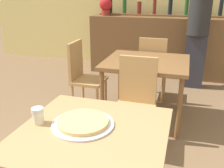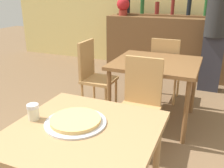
% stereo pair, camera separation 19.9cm
% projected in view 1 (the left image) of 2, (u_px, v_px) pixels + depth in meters
% --- Properties ---
extents(dining_table_near, '(0.90, 0.88, 0.73)m').
position_uv_depth(dining_table_near, '(93.00, 142.00, 1.55)').
color(dining_table_near, '#A87F51').
rests_on(dining_table_near, ground_plane).
extents(dining_table_far, '(0.98, 0.90, 0.76)m').
position_uv_depth(dining_table_far, '(146.00, 67.00, 2.98)').
color(dining_table_far, brown).
rests_on(dining_table_far, ground_plane).
extents(bar_counter, '(2.60, 0.56, 1.08)m').
position_uv_depth(bar_counter, '(159.00, 46.00, 4.77)').
color(bar_counter, brown).
rests_on(bar_counter, ground_plane).
extents(bar_back_shelf, '(2.39, 0.24, 0.35)m').
position_uv_depth(bar_back_shelf, '(160.00, 12.00, 4.69)').
color(bar_back_shelf, brown).
rests_on(bar_back_shelf, bar_counter).
extents(chair_far_side_front, '(0.40, 0.40, 0.93)m').
position_uv_depth(chair_far_side_front, '(135.00, 99.00, 2.48)').
color(chair_far_side_front, tan).
rests_on(chair_far_side_front, ground_plane).
extents(chair_far_side_back, '(0.40, 0.40, 0.93)m').
position_uv_depth(chair_far_side_back, '(153.00, 65.00, 3.58)').
color(chair_far_side_back, tan).
rests_on(chair_far_side_back, ground_plane).
extents(chair_far_side_left, '(0.40, 0.40, 0.93)m').
position_uv_depth(chair_far_side_left, '(83.00, 73.00, 3.25)').
color(chair_far_side_left, tan).
rests_on(chair_far_side_left, ground_plane).
extents(pizza_tray, '(0.40, 0.40, 0.04)m').
position_uv_depth(pizza_tray, '(83.00, 123.00, 1.57)').
color(pizza_tray, silver).
rests_on(pizza_tray, dining_table_near).
extents(cheese_shaker, '(0.08, 0.08, 0.11)m').
position_uv_depth(cheese_shaker, '(38.00, 116.00, 1.58)').
color(cheese_shaker, beige).
rests_on(cheese_shaker, dining_table_near).
extents(person_standing, '(0.34, 0.34, 1.83)m').
position_uv_depth(person_standing, '(198.00, 27.00, 3.91)').
color(person_standing, '#2D2D38').
rests_on(person_standing, ground_plane).
extents(potted_plant, '(0.24, 0.24, 0.33)m').
position_uv_depth(potted_plant, '(106.00, 5.00, 4.75)').
color(potted_plant, maroon).
rests_on(potted_plant, bar_counter).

